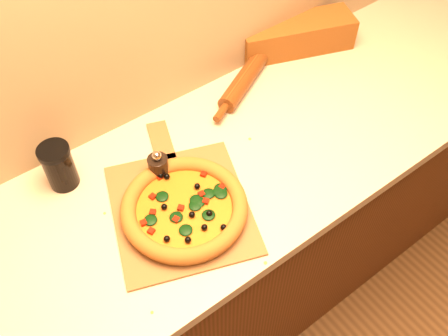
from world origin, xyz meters
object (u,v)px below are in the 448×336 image
Objects in this scene: pizza at (184,208)px; dark_jar at (59,166)px; rolling_pin at (245,79)px; pepper_grinder at (159,168)px; pizza_peel at (180,204)px.

dark_jar is at bearing 125.55° from pizza.
rolling_pin is 2.77× the size of dark_jar.
rolling_pin is at bearing 20.72° from pepper_grinder.
pizza_peel is at bearing -94.24° from pepper_grinder.
rolling_pin is (0.46, 0.29, 0.03)m from pizza_peel.
pepper_grinder is at bearing 105.91° from pizza_peel.
rolling_pin is (0.46, 0.32, -0.00)m from pizza.
pizza is at bearing -95.38° from pepper_grinder.
pizza is 0.37m from dark_jar.
rolling_pin is (0.45, 0.17, -0.02)m from pepper_grinder.
pizza_peel is 0.54m from rolling_pin.
dark_jar is at bearing -178.37° from rolling_pin.
pizza_peel is 4.14× the size of dark_jar.
pizza_peel is 0.12m from pepper_grinder.
pizza is 0.87× the size of rolling_pin.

